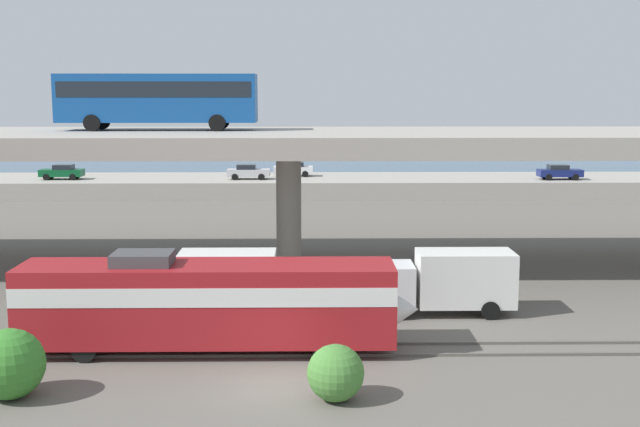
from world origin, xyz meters
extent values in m
plane|color=#605B54|center=(0.00, 0.00, 0.00)|extent=(260.00, 260.00, 0.00)
cube|color=#59544C|center=(0.00, 3.24, 0.06)|extent=(110.00, 0.12, 0.12)
cube|color=#59544C|center=(0.00, 4.76, 0.06)|extent=(110.00, 0.12, 0.12)
cube|color=maroon|center=(-2.95, 4.00, 2.08)|extent=(15.25, 3.00, 3.20)
cube|color=silver|center=(-2.95, 4.00, 2.66)|extent=(15.25, 3.04, 0.77)
cone|color=silver|center=(4.68, 4.00, 1.76)|extent=(2.08, 2.85, 2.85)
cube|color=black|center=(3.12, 4.00, 2.98)|extent=(2.08, 2.70, 1.02)
cube|color=#3F3F42|center=(-5.55, 4.00, 3.93)|extent=(2.40, 1.80, 0.50)
cylinder|color=black|center=(1.82, 5.35, 0.48)|extent=(0.96, 0.18, 0.96)
cylinder|color=black|center=(1.82, 2.65, 0.48)|extent=(0.96, 0.18, 0.96)
cylinder|color=black|center=(-7.71, 5.35, 0.48)|extent=(0.96, 0.18, 0.96)
cylinder|color=black|center=(-7.71, 2.65, 0.48)|extent=(0.96, 0.18, 0.96)
cube|color=#9E998E|center=(0.00, 20.00, 7.63)|extent=(96.00, 12.76, 1.20)
cylinder|color=#9E998E|center=(0.00, 20.00, 3.51)|extent=(1.50, 1.50, 7.03)
cube|color=#14478C|center=(-7.97, 21.65, 10.18)|extent=(12.00, 2.55, 2.90)
cube|color=black|center=(-7.97, 21.65, 10.70)|extent=(11.52, 2.59, 0.93)
cube|color=black|center=(-2.02, 21.65, 10.52)|extent=(0.08, 2.30, 1.74)
cylinder|color=black|center=(-4.25, 22.86, 8.73)|extent=(1.00, 0.26, 1.00)
cylinder|color=black|center=(-4.25, 20.43, 8.73)|extent=(1.00, 0.26, 1.00)
cylinder|color=black|center=(-11.69, 22.86, 8.73)|extent=(1.00, 0.26, 1.00)
cylinder|color=black|center=(-11.69, 20.43, 8.73)|extent=(1.00, 0.26, 1.00)
cube|color=silver|center=(-6.19, 9.64, 1.44)|extent=(2.00, 2.30, 2.00)
cube|color=silver|center=(-2.69, 9.64, 1.74)|extent=(4.60, 2.30, 2.60)
cylinder|color=black|center=(-5.90, 8.54, 0.44)|extent=(0.88, 0.28, 0.88)
cylinder|color=black|center=(-5.90, 10.73, 0.44)|extent=(0.88, 0.28, 0.88)
cylinder|color=black|center=(-1.69, 8.54, 0.44)|extent=(0.88, 0.28, 0.88)
cylinder|color=black|center=(-1.69, 10.73, 0.44)|extent=(0.88, 0.28, 0.88)
cube|color=silver|center=(5.21, 9.64, 1.44)|extent=(2.00, 2.30, 2.00)
cube|color=silver|center=(8.71, 9.64, 1.74)|extent=(4.60, 2.30, 2.60)
cylinder|color=black|center=(5.51, 8.54, 0.44)|extent=(0.88, 0.28, 0.88)
cylinder|color=black|center=(5.51, 10.73, 0.44)|extent=(0.88, 0.28, 0.88)
cylinder|color=black|center=(9.72, 8.54, 0.44)|extent=(0.88, 0.28, 0.88)
cylinder|color=black|center=(9.72, 10.73, 0.44)|extent=(0.88, 0.28, 0.88)
cube|color=#9E998E|center=(0.00, 55.00, 0.86)|extent=(79.10, 10.52, 1.72)
cube|color=#0C4C26|center=(-23.59, 53.42, 2.39)|extent=(4.22, 1.72, 0.70)
cube|color=#1E232B|center=(-23.38, 53.42, 2.98)|extent=(1.86, 1.51, 0.48)
cylinder|color=black|center=(-24.90, 52.60, 2.04)|extent=(0.64, 0.20, 0.64)
cylinder|color=black|center=(-24.90, 54.23, 2.04)|extent=(0.64, 0.20, 0.64)
cylinder|color=black|center=(-22.28, 52.60, 2.04)|extent=(0.64, 0.20, 0.64)
cylinder|color=black|center=(-22.28, 54.23, 2.04)|extent=(0.64, 0.20, 0.64)
cube|color=#B7B7BC|center=(-4.84, 53.30, 2.39)|extent=(4.26, 1.73, 0.70)
cube|color=#1E232B|center=(-5.05, 53.30, 2.98)|extent=(1.87, 1.52, 0.48)
cylinder|color=black|center=(-3.52, 54.12, 2.04)|extent=(0.64, 0.20, 0.64)
cylinder|color=black|center=(-3.52, 52.48, 2.04)|extent=(0.64, 0.20, 0.64)
cylinder|color=black|center=(-6.16, 54.12, 2.04)|extent=(0.64, 0.20, 0.64)
cylinder|color=black|center=(-6.16, 52.48, 2.04)|extent=(0.64, 0.20, 0.64)
cube|color=navy|center=(26.37, 52.56, 2.39)|extent=(4.32, 1.71, 0.70)
cube|color=#1E232B|center=(26.16, 52.56, 2.98)|extent=(1.90, 1.51, 0.48)
cylinder|color=black|center=(27.71, 53.38, 2.04)|extent=(0.64, 0.20, 0.64)
cylinder|color=black|center=(27.71, 51.75, 2.04)|extent=(0.64, 0.20, 0.64)
cylinder|color=black|center=(25.04, 53.38, 2.04)|extent=(0.64, 0.20, 0.64)
cylinder|color=black|center=(25.04, 51.75, 2.04)|extent=(0.64, 0.20, 0.64)
cube|color=silver|center=(-0.42, 56.14, 2.39)|extent=(4.06, 1.84, 0.70)
cube|color=#1E232B|center=(-0.21, 56.14, 2.98)|extent=(1.79, 1.62, 0.48)
cylinder|color=black|center=(-1.68, 55.26, 2.04)|extent=(0.64, 0.20, 0.64)
cylinder|color=black|center=(-1.68, 57.01, 2.04)|extent=(0.64, 0.20, 0.64)
cylinder|color=black|center=(0.84, 55.26, 2.04)|extent=(0.64, 0.20, 0.64)
cylinder|color=black|center=(0.84, 57.01, 2.04)|extent=(0.64, 0.20, 0.64)
cube|color=#385B7A|center=(0.00, 78.00, 0.00)|extent=(140.00, 36.00, 0.01)
sphere|color=#357B2A|center=(-9.26, -1.07, 1.24)|extent=(2.49, 2.49, 2.49)
sphere|color=#457E34|center=(2.12, -1.47, 1.00)|extent=(2.00, 2.00, 2.00)
camera|label=1|loc=(1.20, -28.60, 10.75)|focal=45.93mm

